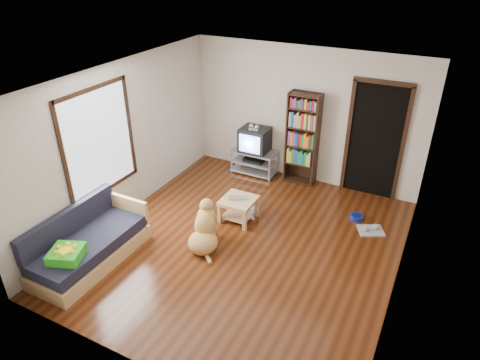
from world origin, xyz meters
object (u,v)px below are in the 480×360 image
at_px(dog, 205,231).
at_px(crt_tv, 255,139).
at_px(green_cushion, 67,254).
at_px(sofa, 89,246).
at_px(tv_stand, 254,161).
at_px(coffee_table, 238,205).
at_px(dog_bowl, 356,217).
at_px(bookshelf, 303,134).
at_px(grey_rag, 371,231).
at_px(laptop, 238,199).

bearing_deg(dog, crt_tv, 97.86).
distance_m(green_cushion, sofa, 0.54).
distance_m(tv_stand, coffee_table, 1.74).
bearing_deg(sofa, crt_tv, 75.07).
height_order(dog_bowl, bookshelf, bookshelf).
bearing_deg(coffee_table, dog_bowl, 26.92).
distance_m(green_cushion, grey_rag, 4.66).
height_order(green_cushion, sofa, sofa).
height_order(crt_tv, dog, crt_tv).
xyz_separation_m(laptop, crt_tv, (-0.49, 1.72, 0.33)).
xyz_separation_m(green_cushion, sofa, (-0.12, 0.48, -0.23)).
bearing_deg(bookshelf, coffee_table, -104.55).
xyz_separation_m(green_cushion, coffee_table, (1.34, 2.44, -0.21)).
distance_m(green_cushion, bookshelf, 4.60).
bearing_deg(sofa, dog_bowl, 41.34).
height_order(green_cushion, tv_stand, green_cushion).
bearing_deg(tv_stand, sofa, -105.02).
height_order(coffee_table, dog, dog).
xyz_separation_m(green_cushion, grey_rag, (3.44, 3.10, -0.47)).
bearing_deg(green_cushion, dog_bowl, 25.00).
bearing_deg(crt_tv, dog, -82.14).
relative_size(green_cushion, grey_rag, 1.04).
bearing_deg(tv_stand, coffee_table, -73.60).
height_order(green_cushion, grey_rag, green_cushion).
height_order(grey_rag, crt_tv, crt_tv).
bearing_deg(grey_rag, crt_tv, 158.37).
xyz_separation_m(green_cushion, dog, (1.20, 1.56, -0.22)).
height_order(dog_bowl, grey_rag, dog_bowl).
bearing_deg(sofa, bookshelf, 62.68).
bearing_deg(sofa, dog, 39.21).
height_order(green_cushion, laptop, green_cushion).
bearing_deg(tv_stand, dog, -82.07).
relative_size(green_cushion, coffee_table, 0.75).
height_order(sofa, coffee_table, sofa).
distance_m(green_cushion, dog_bowl, 4.62).
height_order(laptop, bookshelf, bookshelf).
distance_m(laptop, grey_rag, 2.25).
distance_m(grey_rag, tv_stand, 2.79).
bearing_deg(tv_stand, laptop, -73.87).
bearing_deg(crt_tv, laptop, -74.07).
bearing_deg(coffee_table, grey_rag, 17.55).
bearing_deg(green_cushion, tv_stand, 56.47).
distance_m(green_cushion, crt_tv, 4.23).
relative_size(dog_bowl, dog, 0.27).
bearing_deg(crt_tv, sofa, -104.93).
distance_m(dog_bowl, coffee_table, 2.03).
bearing_deg(bookshelf, laptop, -104.31).
distance_m(grey_rag, crt_tv, 2.88).
bearing_deg(laptop, dog_bowl, -1.23).
relative_size(dog_bowl, crt_tv, 0.38).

